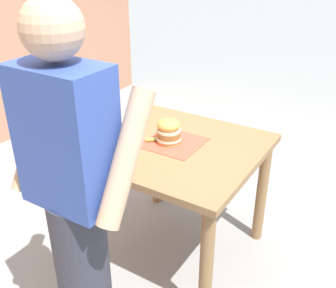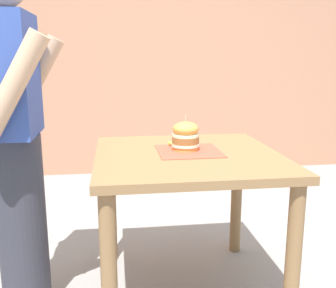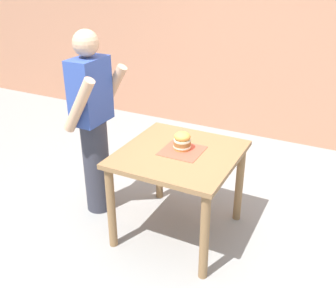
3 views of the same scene
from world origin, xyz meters
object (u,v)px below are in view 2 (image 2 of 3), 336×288
at_px(sandwich, 186,136).
at_px(pickle_spear, 175,144).
at_px(patio_table, 187,178).
at_px(diner_across_table, 15,138).

xyz_separation_m(sandwich, pickle_spear, (0.09, 0.05, -0.06)).
height_order(sandwich, pickle_spear, sandwich).
bearing_deg(patio_table, pickle_spear, 16.52).
xyz_separation_m(patio_table, pickle_spear, (0.15, 0.04, 0.15)).
height_order(pickle_spear, diner_across_table, diner_across_table).
xyz_separation_m(sandwich, diner_across_table, (-0.07, 0.84, 0.02)).
bearing_deg(sandwich, diner_across_table, 94.46).
relative_size(patio_table, diner_across_table, 0.56).
bearing_deg(pickle_spear, patio_table, -163.48).
relative_size(patio_table, pickle_spear, 13.10).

